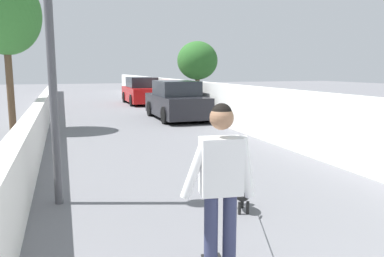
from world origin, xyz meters
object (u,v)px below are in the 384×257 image
(tree_right_mid, at_px, (197,61))
(dog, at_px, (240,192))
(tree_left_near, at_px, (5,15))
(car_far, at_px, (142,92))
(car_near, at_px, (176,101))
(lamp_post, at_px, (49,20))
(person_skateboarder, at_px, (221,177))

(tree_right_mid, xyz_separation_m, dog, (-14.69, 4.56, -2.16))
(tree_left_near, distance_m, car_far, 10.70)
(car_near, bearing_deg, lamp_post, 153.28)
(dog, bearing_deg, car_near, -11.24)
(person_skateboarder, height_order, car_near, person_skateboarder)
(person_skateboarder, relative_size, car_far, 0.39)
(tree_left_near, bearing_deg, person_skateboarder, -164.08)
(dog, bearing_deg, lamp_post, 65.25)
(lamp_post, height_order, person_skateboarder, lamp_post)
(person_skateboarder, bearing_deg, car_far, -9.05)
(person_skateboarder, xyz_separation_m, dog, (1.61, -1.00, -0.76))
(tree_left_near, distance_m, car_near, 6.75)
(person_skateboarder, height_order, dog, person_skateboarder)
(car_far, bearing_deg, tree_left_near, 144.85)
(tree_left_near, distance_m, person_skateboarder, 11.03)
(dog, distance_m, car_near, 10.19)
(tree_left_near, distance_m, dog, 10.13)
(lamp_post, bearing_deg, car_far, -15.59)
(dog, bearing_deg, tree_right_mid, -17.25)
(tree_left_near, xyz_separation_m, tree_right_mid, (6.00, -8.50, -1.24))
(car_near, height_order, car_far, same)
(dog, xyz_separation_m, car_far, (17.10, -1.98, 0.44))
(tree_right_mid, bearing_deg, tree_left_near, 125.23)
(lamp_post, relative_size, car_near, 0.96)
(lamp_post, bearing_deg, tree_right_mid, -27.42)
(person_skateboarder, bearing_deg, car_near, -14.42)
(person_skateboarder, relative_size, dog, 0.85)
(dog, relative_size, car_near, 0.47)
(tree_left_near, bearing_deg, car_near, -77.67)
(person_skateboarder, bearing_deg, tree_right_mid, -18.83)
(car_near, bearing_deg, dog, 168.76)
(tree_left_near, xyz_separation_m, dog, (-8.69, -3.94, -3.40))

